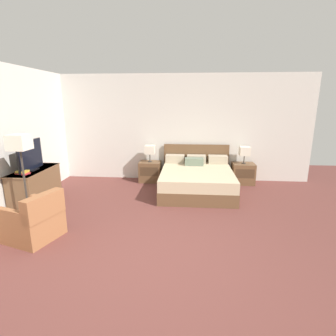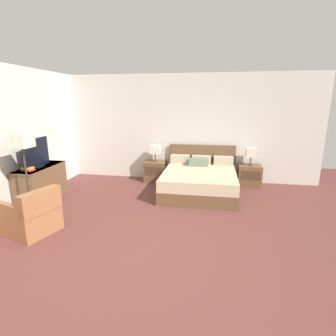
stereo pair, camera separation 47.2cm
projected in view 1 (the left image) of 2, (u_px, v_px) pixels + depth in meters
The scene contains 14 objects.
ground_plane at pixel (155, 261), 3.51m from camera, with size 11.66×11.66×0.00m, color brown.
wall_back at pixel (174, 128), 6.95m from camera, with size 7.16×0.06×2.78m, color beige.
wall_left at pixel (9, 139), 4.99m from camera, with size 0.06×5.69×2.78m, color beige.
bed at pixel (197, 179), 6.22m from camera, with size 1.72×1.96×0.98m.
nightstand_left at pixel (150, 172), 6.97m from camera, with size 0.56×0.45×0.53m.
nightstand_right at pixel (243, 174), 6.78m from camera, with size 0.56×0.45×0.53m.
table_lamp_left at pixel (150, 150), 6.83m from camera, with size 0.25×0.25×0.43m.
table_lamp_right at pixel (245, 151), 6.64m from camera, with size 0.25×0.25×0.43m.
dresser at pixel (36, 187), 5.37m from camera, with size 0.50×1.22×0.75m.
tv at pixel (30, 156), 5.16m from camera, with size 0.18×0.77×0.60m.
book_red_cover at pixel (23, 173), 4.95m from camera, with size 0.24×0.14×0.03m, color #B7282D.
book_blue_cover at pixel (22, 172), 4.94m from camera, with size 0.20×0.15×0.04m, color gold.
armchair_by_window at pixel (35, 222), 4.04m from camera, with size 0.86×0.85×0.76m.
floor_lamp at pixel (20, 151), 4.28m from camera, with size 0.30×0.30×1.57m.
Camera 1 is at (0.42, -3.07, 2.09)m, focal length 28.00 mm.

